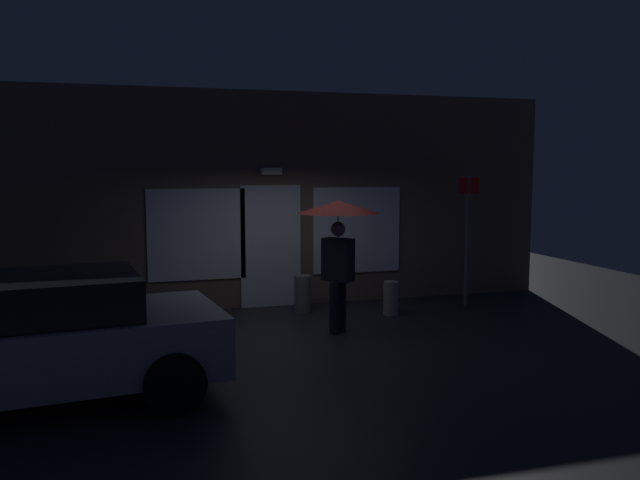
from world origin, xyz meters
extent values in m
plane|color=#26262B|center=(0.00, 0.00, 0.00)|extent=(18.00, 18.00, 0.00)
cube|color=brown|center=(0.00, 2.35, 1.94)|extent=(10.86, 0.30, 3.87)
cube|color=white|center=(0.00, 2.18, 1.10)|extent=(1.10, 0.04, 2.20)
cube|color=white|center=(-1.32, 2.18, 1.35)|extent=(1.70, 0.04, 1.60)
cube|color=white|center=(1.65, 2.18, 1.35)|extent=(1.70, 0.04, 1.60)
cube|color=white|center=(0.00, 2.10, 2.45)|extent=(0.36, 0.16, 0.12)
cylinder|color=black|center=(0.49, -0.06, 0.40)|extent=(0.15, 0.15, 0.80)
cylinder|color=black|center=(0.65, 0.07, 0.40)|extent=(0.15, 0.15, 0.80)
cube|color=black|center=(0.57, 0.01, 1.13)|extent=(0.48, 0.51, 0.65)
cube|color=silver|center=(0.67, -0.08, 1.13)|extent=(0.10, 0.12, 0.52)
cube|color=#B28C19|center=(0.67, -0.08, 1.11)|extent=(0.05, 0.05, 0.42)
sphere|color=#C3757C|center=(0.57, 0.01, 1.59)|extent=(0.22, 0.22, 0.22)
cylinder|color=slate|center=(0.57, 0.01, 1.59)|extent=(0.02, 0.02, 0.86)
cone|color=#4C0C0C|center=(0.57, 0.01, 1.93)|extent=(1.24, 1.24, 0.19)
cube|color=#A5A8AD|center=(-3.52, -1.96, 0.60)|extent=(4.21, 2.22, 0.66)
cube|color=black|center=(-3.52, -1.96, 1.16)|extent=(2.43, 1.80, 0.45)
cylinder|color=black|center=(-2.26, -0.93, 0.32)|extent=(0.66, 0.29, 0.64)
cylinder|color=black|center=(-2.06, -2.67, 0.32)|extent=(0.66, 0.29, 0.64)
cylinder|color=#595B60|center=(3.40, 1.17, 1.22)|extent=(0.07, 0.07, 2.44)
cube|color=red|center=(3.40, 1.15, 2.19)|extent=(0.40, 0.02, 0.30)
cylinder|color=slate|center=(0.43, 1.56, 0.32)|extent=(0.30, 0.30, 0.64)
cylinder|color=#B2A899|center=(1.82, 0.91, 0.29)|extent=(0.25, 0.25, 0.58)
camera|label=1|loc=(-2.46, -9.27, 2.51)|focal=36.59mm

